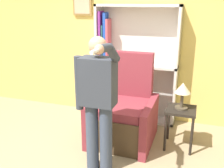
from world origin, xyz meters
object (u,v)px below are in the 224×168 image
Objects in this scene: person_standing at (98,99)px; table_lamp at (183,91)px; armchair at (124,114)px; side_table at (180,116)px; bookcase at (127,67)px.

table_lamp is at bearing 44.02° from person_standing.
armchair reaches higher than table_lamp.
armchair is at bearing -178.90° from side_table.
person_standing is at bearing -86.29° from bookcase.
person_standing is (-0.08, -0.83, 0.54)m from armchair.
side_table is (0.80, 0.02, 0.08)m from armchair.
bookcase is 0.94m from armchair.
table_lamp is at bearing -36.94° from bookcase.
person_standing is (0.10, -1.59, 0.01)m from bookcase.
person_standing is at bearing -95.23° from armchair.
bookcase reaches higher than person_standing.
table_lamp reaches higher than side_table.
bookcase is at bearing 103.39° from armchair.
person_standing reaches higher than table_lamp.
armchair is at bearing 84.77° from person_standing.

